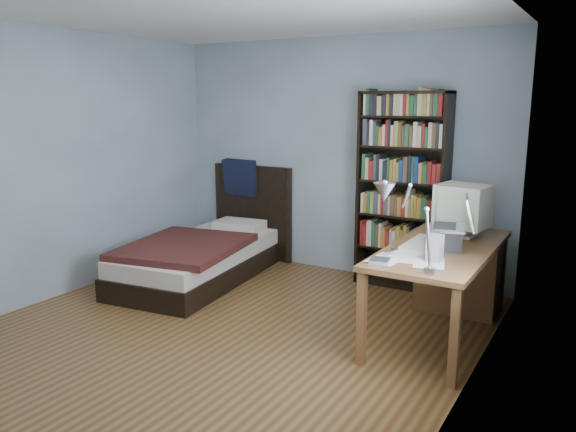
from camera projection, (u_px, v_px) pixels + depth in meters
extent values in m
plane|color=brown|center=(218.00, 335.00, 4.50)|extent=(4.20, 4.20, 0.00)
plane|color=white|center=(209.00, 7.00, 3.99)|extent=(4.20, 4.20, 0.00)
cube|color=gray|center=(336.00, 157.00, 6.01)|extent=(3.80, 0.04, 2.50)
cube|color=gray|center=(51.00, 166.00, 5.19)|extent=(0.04, 4.20, 2.50)
cube|color=gray|center=(470.00, 204.00, 3.29)|extent=(0.04, 4.20, 2.50)
cube|color=white|center=(464.00, 173.00, 3.13)|extent=(0.01, 1.14, 1.14)
cube|color=white|center=(463.00, 173.00, 3.13)|extent=(0.01, 1.00, 1.00)
cube|color=brown|center=(442.00, 249.00, 4.37)|extent=(0.75, 1.67, 0.04)
cube|color=brown|center=(361.00, 318.00, 3.94)|extent=(0.06, 0.06, 0.69)
cube|color=brown|center=(455.00, 338.00, 3.62)|extent=(0.06, 0.06, 0.69)
cube|color=brown|center=(428.00, 263.00, 5.26)|extent=(0.06, 0.06, 0.69)
cube|color=brown|center=(501.00, 274.00, 4.94)|extent=(0.06, 0.06, 0.69)
cube|color=brown|center=(459.00, 273.00, 4.96)|extent=(0.69, 0.40, 0.68)
cube|color=beige|center=(460.00, 234.00, 4.71)|extent=(0.27, 0.24, 0.03)
cylinder|color=beige|center=(460.00, 229.00, 4.70)|extent=(0.09, 0.09, 0.06)
cube|color=beige|center=(465.00, 206.00, 4.65)|extent=(0.42, 0.40, 0.35)
cube|color=beige|center=(443.00, 204.00, 4.74)|extent=(0.08, 0.37, 0.37)
cube|color=#3F80E5|center=(441.00, 204.00, 4.75)|extent=(0.05, 0.27, 0.24)
cube|color=#2D2D30|center=(447.00, 239.00, 4.29)|extent=(0.29, 0.32, 0.16)
cube|color=silver|center=(447.00, 227.00, 4.28)|extent=(0.33, 0.40, 0.02)
cube|color=#2D2D30|center=(445.00, 226.00, 4.28)|extent=(0.23, 0.30, 0.00)
cube|color=silver|center=(470.00, 213.00, 4.17)|extent=(0.16, 0.35, 0.25)
cube|color=#0CBF26|center=(469.00, 213.00, 4.17)|extent=(0.12, 0.29, 0.19)
cube|color=#99999E|center=(429.00, 271.00, 3.67)|extent=(0.07, 0.05, 0.04)
cylinder|color=#99999E|center=(428.00, 239.00, 3.56)|extent=(0.02, 0.15, 0.42)
cylinder|color=#99999E|center=(406.00, 196.00, 3.35)|extent=(0.18, 0.35, 0.21)
cone|color=#99999E|center=(384.00, 192.00, 3.24)|extent=(0.13, 0.13, 0.11)
cube|color=beige|center=(421.00, 244.00, 4.36)|extent=(0.21, 0.51, 0.05)
cube|color=#98989A|center=(435.00, 248.00, 3.93)|extent=(0.11, 0.11, 0.20)
cylinder|color=#063315|center=(431.00, 233.00, 4.58)|extent=(0.06, 0.06, 0.11)
ellipsoid|color=silver|center=(446.00, 236.00, 4.62)|extent=(0.06, 0.11, 0.04)
cube|color=silver|center=(396.00, 250.00, 4.23)|extent=(0.10, 0.11, 0.02)
cube|color=#98989A|center=(387.00, 255.00, 4.10)|extent=(0.07, 0.09, 0.02)
cube|color=#98989A|center=(380.00, 261.00, 3.92)|extent=(0.15, 0.15, 0.03)
cube|color=black|center=(363.00, 188.00, 5.74)|extent=(0.03, 0.30, 1.93)
cube|color=black|center=(445.00, 195.00, 5.32)|extent=(0.03, 0.30, 1.93)
cube|color=black|center=(406.00, 92.00, 5.33)|extent=(0.87, 0.30, 0.03)
cube|color=black|center=(398.00, 282.00, 5.72)|extent=(0.87, 0.30, 0.06)
cube|color=black|center=(407.00, 189.00, 5.64)|extent=(0.87, 0.02, 1.93)
cube|color=olive|center=(402.00, 188.00, 5.50)|extent=(0.79, 0.22, 1.73)
cube|color=black|center=(199.00, 269.00, 5.89)|extent=(1.21, 2.08, 0.22)
cube|color=beige|center=(199.00, 251.00, 5.85)|extent=(1.17, 2.01, 0.16)
cube|color=maroon|center=(185.00, 247.00, 5.60)|extent=(1.27, 1.46, 0.07)
cube|color=beige|center=(240.00, 226.00, 6.44)|extent=(0.58, 0.41, 0.12)
cube|color=black|center=(253.00, 212.00, 6.65)|extent=(1.05, 0.05, 1.10)
cylinder|color=black|center=(219.00, 208.00, 6.88)|extent=(0.06, 0.06, 1.10)
cylinder|color=black|center=(288.00, 216.00, 6.38)|extent=(0.06, 0.06, 1.10)
cube|color=black|center=(240.00, 178.00, 6.62)|extent=(0.46, 0.20, 0.43)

